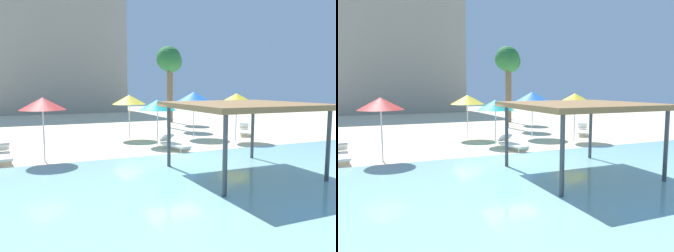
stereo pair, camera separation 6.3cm
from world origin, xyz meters
The scene contains 14 objects.
ground_plane centered at (0.00, 0.00, 0.00)m, with size 80.00×80.00×0.00m, color beige.
lagoon_water centered at (0.00, -5.25, 0.02)m, with size 44.00×13.50×0.04m, color #8CC6CC.
shade_pavilion centered at (1.24, -2.72, 2.44)m, with size 4.70×4.70×2.59m.
beach_umbrella_yellow_0 centered at (5.47, 3.74, 2.50)m, with size 2.10×2.10×2.79m.
beach_umbrella_blue_1 centered at (3.80, 5.89, 2.54)m, with size 2.38×2.38×2.87m.
beach_umbrella_teal_2 centered at (0.74, 4.30, 2.19)m, with size 2.08×2.08×2.48m.
beach_umbrella_red_3 centered at (-5.21, 2.32, 2.46)m, with size 1.92×1.92×2.73m.
beach_umbrella_yellow_4 centered at (-0.04, 7.05, 2.39)m, with size 2.06×2.06×2.68m.
lounge_chair_1 centered at (7.34, 5.50, 0.33)m, with size 1.57×1.90×0.74m.
lounge_chair_2 centered at (0.92, 2.59, 0.33)m, with size 1.01×1.98×0.74m.
lounge_chair_3 centered at (-6.83, 2.90, 0.33)m, with size 0.82×1.95×0.74m.
palm_tree_0 centered at (4.44, 11.35, 5.17)m, with size 1.90×1.90×6.27m.
palm_tree_1 centered at (6.26, 14.94, 5.23)m, with size 1.90×1.90×6.34m.
hotel_block_0 centered at (-2.06, 33.80, 7.77)m, with size 16.46×10.75×15.55m, color #9E9384.
Camera 1 is at (-5.92, -12.63, 3.15)m, focal length 35.85 mm.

